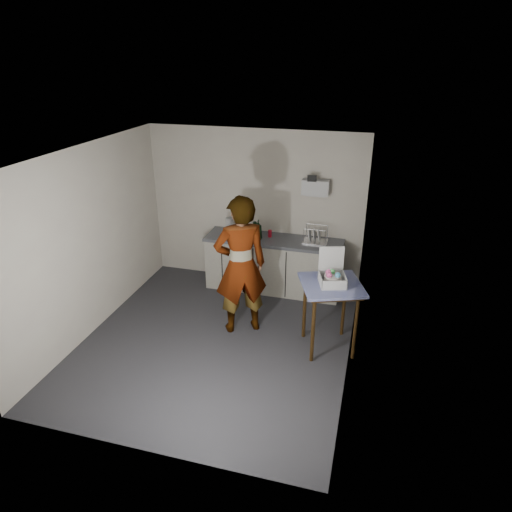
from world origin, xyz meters
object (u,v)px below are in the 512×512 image
(kitchen_counter, at_px, (273,266))
(side_table, at_px, (331,292))
(standing_man, at_px, (241,266))
(dish_rack, at_px, (315,239))
(paper_towel, at_px, (229,227))
(dark_bottle, at_px, (255,228))
(soap_bottle, at_px, (258,230))
(bakery_box, at_px, (332,277))
(soda_can, at_px, (270,234))

(kitchen_counter, bearing_deg, side_table, -52.49)
(kitchen_counter, bearing_deg, standing_man, -97.01)
(dish_rack, bearing_deg, paper_towel, -175.84)
(dark_bottle, relative_size, paper_towel, 0.72)
(soap_bottle, relative_size, bakery_box, 0.72)
(dark_bottle, height_order, paper_towel, paper_towel)
(soap_bottle, height_order, dish_rack, soap_bottle)
(dark_bottle, bearing_deg, standing_man, -82.60)
(kitchen_counter, height_order, soap_bottle, soap_bottle)
(dish_rack, bearing_deg, side_table, -73.38)
(soda_can, xyz_separation_m, bakery_box, (1.18, -1.49, 0.11))
(side_table, distance_m, standing_man, 1.28)
(standing_man, distance_m, soap_bottle, 1.21)
(kitchen_counter, relative_size, standing_man, 1.12)
(soda_can, bearing_deg, kitchen_counter, -37.11)
(soda_can, xyz_separation_m, dark_bottle, (-0.26, 0.03, 0.05))
(side_table, bearing_deg, dish_rack, 85.76)
(kitchen_counter, distance_m, dark_bottle, 0.69)
(soda_can, bearing_deg, soap_bottle, -135.22)
(side_table, height_order, dark_bottle, dark_bottle)
(standing_man, height_order, soda_can, standing_man)
(soap_bottle, xyz_separation_m, soda_can, (0.16, 0.15, -0.11))
(kitchen_counter, xyz_separation_m, standing_man, (-0.16, -1.30, 0.58))
(dish_rack, bearing_deg, bakery_box, -73.40)
(standing_man, relative_size, bakery_box, 4.43)
(dish_rack, relative_size, bakery_box, 0.83)
(kitchen_counter, distance_m, soda_can, 0.55)
(kitchen_counter, distance_m, paper_towel, 0.97)
(kitchen_counter, height_order, standing_man, standing_man)
(soap_bottle, distance_m, dark_bottle, 0.21)
(dark_bottle, bearing_deg, bakery_box, -46.56)
(kitchen_counter, xyz_separation_m, bakery_box, (1.10, -1.43, 0.65))
(side_table, xyz_separation_m, paper_towel, (-1.83, 1.36, 0.21))
(soda_can, relative_size, bakery_box, 0.25)
(dish_rack, distance_m, bakery_box, 1.53)
(soda_can, distance_m, dark_bottle, 0.27)
(kitchen_counter, distance_m, standing_man, 1.43)
(kitchen_counter, height_order, paper_towel, paper_towel)
(side_table, bearing_deg, soap_bottle, 114.06)
(soda_can, height_order, bakery_box, bakery_box)
(paper_towel, xyz_separation_m, dish_rack, (1.39, 0.10, -0.09))
(soda_can, relative_size, dark_bottle, 0.52)
(dish_rack, bearing_deg, dark_bottle, 176.83)
(paper_towel, bearing_deg, dish_rack, 4.16)
(side_table, distance_m, soap_bottle, 1.91)
(kitchen_counter, distance_m, soap_bottle, 0.69)
(kitchen_counter, relative_size, soda_can, 19.40)
(side_table, bearing_deg, dark_bottle, 112.57)
(soap_bottle, xyz_separation_m, dish_rack, (0.90, 0.13, -0.10))
(bakery_box, bearing_deg, paper_towel, 126.85)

